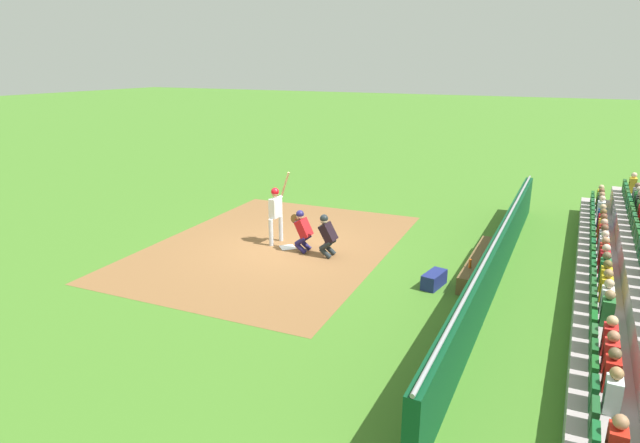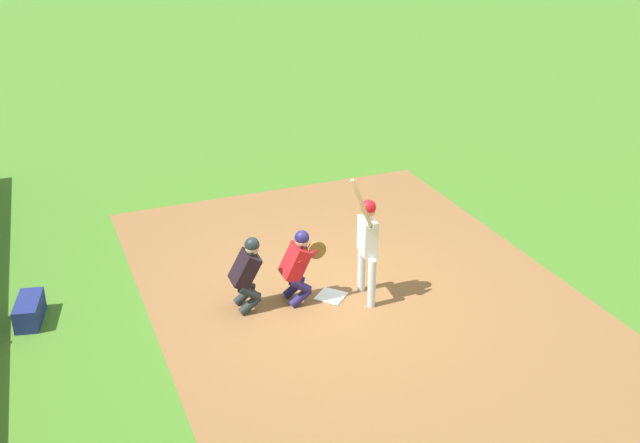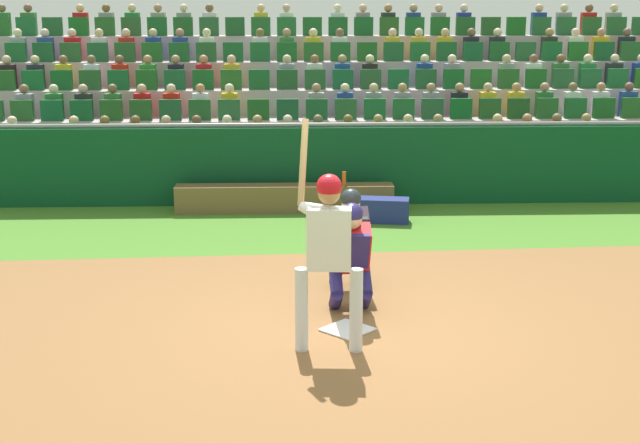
{
  "view_description": "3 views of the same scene",
  "coord_description": "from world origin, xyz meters",
  "px_view_note": "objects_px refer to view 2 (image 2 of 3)",
  "views": [
    {
      "loc": [
        -13.08,
        -7.54,
        5.4
      ],
      "look_at": [
        0.1,
        -1.05,
        0.95
      ],
      "focal_mm": 29.61,
      "sensor_mm": 36.0,
      "label": 1
    },
    {
      "loc": [
        10.38,
        -3.85,
        6.53
      ],
      "look_at": [
        -0.39,
        -0.06,
        1.22
      ],
      "focal_mm": 43.25,
      "sensor_mm": 36.0,
      "label": 2
    },
    {
      "loc": [
        0.62,
        8.52,
        3.29
      ],
      "look_at": [
        0.27,
        -0.57,
        1.04
      ],
      "focal_mm": 48.86,
      "sensor_mm": 36.0,
      "label": 3
    }
  ],
  "objects_px": {
    "catcher_crouching": "(299,262)",
    "home_plate_umpire": "(247,270)",
    "home_plate_marker": "(331,296)",
    "batter_at_plate": "(367,239)",
    "equipment_duffel_bag": "(29,311)"
  },
  "relations": [
    {
      "from": "catcher_crouching",
      "to": "equipment_duffel_bag",
      "type": "relative_size",
      "value": 1.58
    },
    {
      "from": "batter_at_plate",
      "to": "equipment_duffel_bag",
      "type": "height_order",
      "value": "batter_at_plate"
    },
    {
      "from": "batter_at_plate",
      "to": "home_plate_marker",
      "type": "bearing_deg",
      "value": -114.07
    },
    {
      "from": "catcher_crouching",
      "to": "equipment_duffel_bag",
      "type": "bearing_deg",
      "value": -101.13
    },
    {
      "from": "home_plate_marker",
      "to": "home_plate_umpire",
      "type": "bearing_deg",
      "value": -94.85
    },
    {
      "from": "equipment_duffel_bag",
      "to": "batter_at_plate",
      "type": "bearing_deg",
      "value": 88.15
    },
    {
      "from": "catcher_crouching",
      "to": "batter_at_plate",
      "type": "bearing_deg",
      "value": 74.52
    },
    {
      "from": "home_plate_marker",
      "to": "batter_at_plate",
      "type": "distance_m",
      "value": 1.23
    },
    {
      "from": "home_plate_marker",
      "to": "home_plate_umpire",
      "type": "height_order",
      "value": "home_plate_umpire"
    },
    {
      "from": "catcher_crouching",
      "to": "home_plate_umpire",
      "type": "height_order",
      "value": "catcher_crouching"
    },
    {
      "from": "home_plate_marker",
      "to": "equipment_duffel_bag",
      "type": "bearing_deg",
      "value": -100.59
    },
    {
      "from": "catcher_crouching",
      "to": "home_plate_umpire",
      "type": "relative_size",
      "value": 1.01
    },
    {
      "from": "batter_at_plate",
      "to": "equipment_duffel_bag",
      "type": "relative_size",
      "value": 2.77
    },
    {
      "from": "home_plate_marker",
      "to": "home_plate_umpire",
      "type": "distance_m",
      "value": 1.53
    },
    {
      "from": "catcher_crouching",
      "to": "home_plate_umpire",
      "type": "xyz_separation_m",
      "value": [
        -0.06,
        -0.84,
        -0.02
      ]
    }
  ]
}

